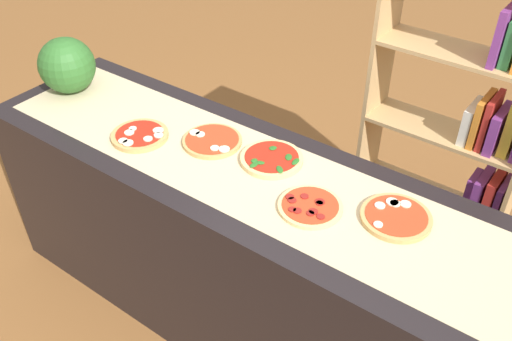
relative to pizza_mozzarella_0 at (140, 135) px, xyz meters
name	(u,v)px	position (x,y,z in m)	size (l,w,h in m)	color
ground_plane	(256,321)	(0.55, 0.08, -0.92)	(12.00, 12.00, 0.00)	brown
counter	(256,256)	(0.55, 0.08, -0.47)	(2.57, 0.68, 0.90)	black
parchment_paper	(256,174)	(0.55, 0.08, -0.01)	(2.42, 0.50, 0.00)	beige
pizza_mozzarella_0	(140,135)	(0.00, 0.00, 0.00)	(0.24, 0.24, 0.03)	tan
pizza_mozzarella_1	(212,141)	(0.27, 0.15, 0.00)	(0.25, 0.25, 0.03)	tan
pizza_spinach_2	(272,159)	(0.55, 0.19, 0.00)	(0.25, 0.25, 0.03)	#E5C17F
pizza_pepperoni_3	(310,206)	(0.82, 0.03, 0.00)	(0.24, 0.24, 0.02)	#E5C17F
pizza_mozzarella_4	(396,217)	(1.10, 0.16, 0.00)	(0.25, 0.25, 0.03)	tan
watermelon	(67,65)	(-0.56, 0.10, 0.12)	(0.26, 0.26, 0.26)	#2D6628
bookshelf	(467,140)	(1.10, 0.97, -0.12)	(0.75, 0.26, 1.59)	tan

